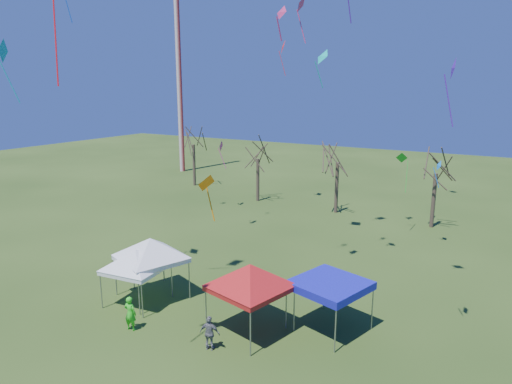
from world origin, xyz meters
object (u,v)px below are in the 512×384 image
tree_2 (338,144)px  tent_white_mid (150,242)px  tree_1 (258,144)px  person_grey (210,333)px  tent_white_west (135,253)px  tent_red (250,269)px  person_green (130,313)px  radio_mast (179,77)px  tree_3 (438,154)px  tree_0 (193,130)px  tent_blue (330,285)px

tree_2 → tent_white_mid: (-2.64, -21.44, -3.14)m
tree_1 → person_grey: tree_1 is taller
tent_white_west → tent_white_mid: bearing=77.0°
tent_red → person_green: (-4.97, -2.72, -2.30)m
tent_white_mid → tent_white_west: bearing=-103.0°
person_green → tree_2: bearing=-100.3°
radio_mast → tent_white_mid: radio_mast is taller
tent_white_west → tent_white_mid: tent_white_mid is taller
tree_3 → person_grey: size_ratio=5.03×
tree_3 → tent_white_mid: 24.00m
person_grey → tent_white_mid: bearing=-38.6°
tree_1 → tree_2: tree_2 is taller
tree_1 → tree_3: 16.81m
tree_1 → person_grey: bearing=-64.7°
tree_3 → person_green: (-9.52, -24.27, -5.23)m
tent_white_mid → tree_0: bearing=122.9°
tree_3 → tree_0: bearing=172.9°
tree_2 → person_green: (-1.12, -24.61, -5.44)m
tent_white_mid → person_green: tent_white_mid is taller
tree_2 → tent_blue: size_ratio=2.14×
tree_0 → tent_blue: (25.45, -22.84, -4.26)m
tree_2 → tent_white_west: (-2.85, -22.35, -3.50)m
tent_white_mid → person_green: size_ratio=2.45×
tent_red → person_grey: 3.32m
tree_3 → person_grey: bearing=-102.6°
person_grey → tent_blue: bearing=-145.8°
tree_3 → tent_red: size_ratio=1.85×
person_grey → person_green: bearing=-6.9°
radio_mast → person_grey: bearing=-49.6°
radio_mast → tent_red: radio_mast is taller
radio_mast → tent_white_west: 40.44m
tent_blue → person_green: 9.50m
tree_2 → tent_white_mid: tree_2 is taller
tree_1 → person_green: size_ratio=4.46×
tree_0 → tent_blue: 34.46m
tent_white_west → person_grey: tent_white_west is taller
radio_mast → tree_0: bearing=-42.8°
tree_0 → tree_2: (18.48, -3.01, -0.20)m
tent_white_west → tent_red: (6.69, 0.46, 0.35)m
radio_mast → tree_0: size_ratio=2.96×
tent_white_mid → person_green: (1.52, -3.17, -2.30)m
tree_2 → tree_0: bearing=170.8°
tree_0 → tree_1: tree_0 is taller
tent_red → tent_white_west: bearing=-176.0°
tree_3 → person_grey: tree_3 is taller
tent_white_west → person_grey: 6.53m
tree_1 → tent_white_mid: 22.61m
tree_2 → tree_1: bearing=178.2°
tree_0 → tree_3: bearing=-7.1°
radio_mast → tree_3: radio_mast is taller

